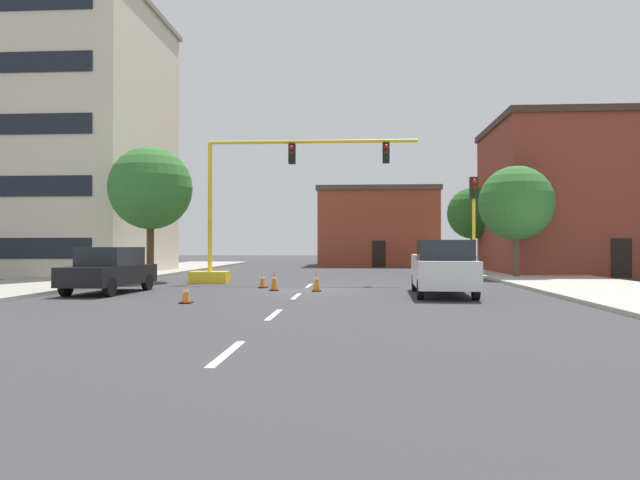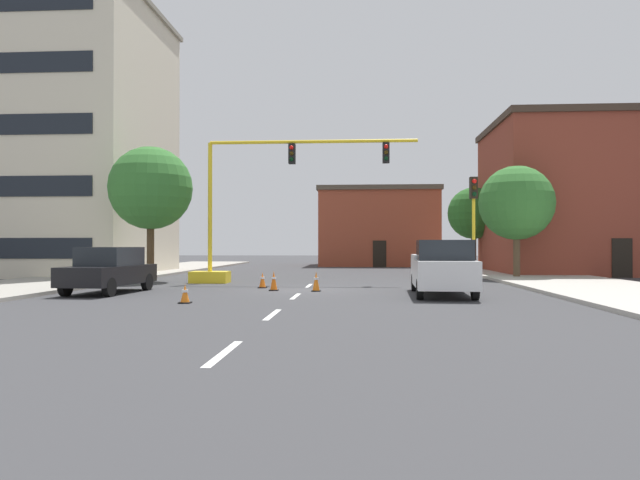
{
  "view_description": "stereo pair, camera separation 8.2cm",
  "coord_description": "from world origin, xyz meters",
  "px_view_note": "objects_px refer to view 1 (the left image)",
  "views": [
    {
      "loc": [
        2.2,
        -23.77,
        1.81
      ],
      "look_at": [
        0.32,
        5.06,
        2.07
      ],
      "focal_mm": 33.14,
      "sensor_mm": 36.0,
      "label": 1
    },
    {
      "loc": [
        2.28,
        -23.76,
        1.81
      ],
      "look_at": [
        0.32,
        5.06,
        2.07
      ],
      "focal_mm": 33.14,
      "sensor_mm": 36.0,
      "label": 2
    }
  ],
  "objects_px": {
    "traffic_light_pole_right": "(474,206)",
    "traffic_cone_roadside_d": "(263,280)",
    "tree_right_mid": "(516,203)",
    "traffic_cone_roadside_c": "(274,281)",
    "traffic_signal_gantry": "(241,234)",
    "sedan_black_near_left": "(110,270)",
    "tree_right_far": "(473,213)",
    "tree_left_near": "(150,188)",
    "traffic_cone_roadside_a": "(317,282)",
    "pickup_truck_white": "(443,268)",
    "traffic_cone_roadside_b": "(186,294)"
  },
  "relations": [
    {
      "from": "traffic_cone_roadside_a",
      "to": "traffic_cone_roadside_d",
      "type": "xyz_separation_m",
      "value": [
        -2.4,
        1.68,
        -0.06
      ]
    },
    {
      "from": "tree_left_near",
      "to": "traffic_cone_roadside_a",
      "type": "height_order",
      "value": "tree_left_near"
    },
    {
      "from": "tree_left_near",
      "to": "tree_right_mid",
      "type": "distance_m",
      "value": 19.18
    },
    {
      "from": "traffic_cone_roadside_a",
      "to": "traffic_cone_roadside_c",
      "type": "distance_m",
      "value": 1.73
    },
    {
      "from": "pickup_truck_white",
      "to": "traffic_cone_roadside_b",
      "type": "height_order",
      "value": "pickup_truck_white"
    },
    {
      "from": "tree_right_far",
      "to": "traffic_cone_roadside_b",
      "type": "relative_size",
      "value": 10.07
    },
    {
      "from": "tree_left_near",
      "to": "traffic_signal_gantry",
      "type": "bearing_deg",
      "value": -9.25
    },
    {
      "from": "pickup_truck_white",
      "to": "traffic_cone_roadside_c",
      "type": "relative_size",
      "value": 6.99
    },
    {
      "from": "sedan_black_near_left",
      "to": "tree_right_far",
      "type": "bearing_deg",
      "value": 50.26
    },
    {
      "from": "traffic_cone_roadside_b",
      "to": "tree_right_far",
      "type": "bearing_deg",
      "value": 61.31
    },
    {
      "from": "tree_left_near",
      "to": "tree_right_mid",
      "type": "bearing_deg",
      "value": 10.83
    },
    {
      "from": "traffic_signal_gantry",
      "to": "tree_left_near",
      "type": "relative_size",
      "value": 1.61
    },
    {
      "from": "sedan_black_near_left",
      "to": "traffic_cone_roadside_a",
      "type": "distance_m",
      "value": 7.88
    },
    {
      "from": "tree_right_mid",
      "to": "tree_right_far",
      "type": "xyz_separation_m",
      "value": [
        -0.28,
        10.53,
        0.01
      ]
    },
    {
      "from": "pickup_truck_white",
      "to": "traffic_cone_roadside_c",
      "type": "bearing_deg",
      "value": 164.3
    },
    {
      "from": "sedan_black_near_left",
      "to": "traffic_cone_roadside_d",
      "type": "height_order",
      "value": "sedan_black_near_left"
    },
    {
      "from": "tree_right_far",
      "to": "traffic_cone_roadside_c",
      "type": "relative_size",
      "value": 7.59
    },
    {
      "from": "traffic_light_pole_right",
      "to": "sedan_black_near_left",
      "type": "distance_m",
      "value": 15.35
    },
    {
      "from": "traffic_signal_gantry",
      "to": "traffic_cone_roadside_c",
      "type": "height_order",
      "value": "traffic_signal_gantry"
    },
    {
      "from": "tree_right_mid",
      "to": "tree_right_far",
      "type": "height_order",
      "value": "tree_right_mid"
    },
    {
      "from": "tree_left_near",
      "to": "traffic_cone_roadside_c",
      "type": "xyz_separation_m",
      "value": [
        6.99,
        -5.4,
        -4.26
      ]
    },
    {
      "from": "traffic_cone_roadside_b",
      "to": "traffic_cone_roadside_d",
      "type": "height_order",
      "value": "traffic_cone_roadside_d"
    },
    {
      "from": "traffic_cone_roadside_c",
      "to": "traffic_cone_roadside_d",
      "type": "bearing_deg",
      "value": 115.97
    },
    {
      "from": "traffic_signal_gantry",
      "to": "tree_left_near",
      "type": "distance_m",
      "value": 5.29
    },
    {
      "from": "pickup_truck_white",
      "to": "traffic_cone_roadside_d",
      "type": "height_order",
      "value": "pickup_truck_white"
    },
    {
      "from": "traffic_signal_gantry",
      "to": "traffic_cone_roadside_d",
      "type": "height_order",
      "value": "traffic_signal_gantry"
    },
    {
      "from": "traffic_cone_roadside_c",
      "to": "traffic_cone_roadside_d",
      "type": "relative_size",
      "value": 1.18
    },
    {
      "from": "tree_right_mid",
      "to": "traffic_cone_roadside_c",
      "type": "bearing_deg",
      "value": -142.75
    },
    {
      "from": "tree_right_mid",
      "to": "tree_right_far",
      "type": "relative_size",
      "value": 1.02
    },
    {
      "from": "traffic_signal_gantry",
      "to": "traffic_cone_roadside_a",
      "type": "xyz_separation_m",
      "value": [
        4.0,
        -4.89,
        -1.96
      ]
    },
    {
      "from": "traffic_signal_gantry",
      "to": "traffic_cone_roadside_c",
      "type": "relative_size",
      "value": 13.82
    },
    {
      "from": "pickup_truck_white",
      "to": "sedan_black_near_left",
      "type": "distance_m",
      "value": 12.43
    },
    {
      "from": "tree_right_mid",
      "to": "traffic_cone_roadside_a",
      "type": "bearing_deg",
      "value": -137.55
    },
    {
      "from": "tree_right_far",
      "to": "pickup_truck_white",
      "type": "distance_m",
      "value": 22.16
    },
    {
      "from": "sedan_black_near_left",
      "to": "traffic_cone_roadside_c",
      "type": "distance_m",
      "value": 6.27
    },
    {
      "from": "traffic_light_pole_right",
      "to": "traffic_cone_roadside_a",
      "type": "bearing_deg",
      "value": -154.97
    },
    {
      "from": "traffic_cone_roadside_a",
      "to": "traffic_cone_roadside_b",
      "type": "xyz_separation_m",
      "value": [
        -3.73,
        -5.01,
        -0.09
      ]
    },
    {
      "from": "traffic_cone_roadside_b",
      "to": "tree_right_mid",
      "type": "bearing_deg",
      "value": 45.86
    },
    {
      "from": "traffic_light_pole_right",
      "to": "traffic_cone_roadside_d",
      "type": "relative_size",
      "value": 7.23
    },
    {
      "from": "pickup_truck_white",
      "to": "traffic_cone_roadside_a",
      "type": "bearing_deg",
      "value": 161.79
    },
    {
      "from": "traffic_signal_gantry",
      "to": "sedan_black_near_left",
      "type": "bearing_deg",
      "value": -120.87
    },
    {
      "from": "pickup_truck_white",
      "to": "traffic_cone_roadside_c",
      "type": "distance_m",
      "value": 6.67
    },
    {
      "from": "traffic_light_pole_right",
      "to": "traffic_cone_roadside_c",
      "type": "distance_m",
      "value": 9.42
    },
    {
      "from": "tree_right_mid",
      "to": "traffic_cone_roadside_d",
      "type": "bearing_deg",
      "value": -148.82
    },
    {
      "from": "tree_right_far",
      "to": "traffic_cone_roadside_b",
      "type": "height_order",
      "value": "tree_right_far"
    },
    {
      "from": "traffic_signal_gantry",
      "to": "tree_right_far",
      "type": "xyz_separation_m",
      "value": [
        13.85,
        14.9,
        1.74
      ]
    },
    {
      "from": "tree_right_mid",
      "to": "pickup_truck_white",
      "type": "distance_m",
      "value": 12.49
    },
    {
      "from": "tree_left_near",
      "to": "traffic_cone_roadside_b",
      "type": "xyz_separation_m",
      "value": [
        4.98,
        -10.67,
        -4.36
      ]
    },
    {
      "from": "tree_right_mid",
      "to": "tree_right_far",
      "type": "bearing_deg",
      "value": 91.52
    },
    {
      "from": "traffic_signal_gantry",
      "to": "tree_right_far",
      "type": "relative_size",
      "value": 1.82
    }
  ]
}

